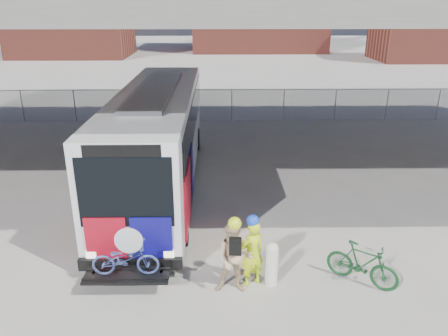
{
  "coord_description": "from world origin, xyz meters",
  "views": [
    {
      "loc": [
        0.15,
        -12.76,
        6.49
      ],
      "look_at": [
        0.36,
        0.05,
        1.6
      ],
      "focal_mm": 35.0,
      "sensor_mm": 36.0,
      "label": 1
    }
  ],
  "objects_px": {
    "bollard": "(272,262)",
    "cyclist_hivis": "(252,252)",
    "bike_parked": "(362,264)",
    "bus": "(158,131)",
    "cyclist_tan": "(234,257)"
  },
  "relations": [
    {
      "from": "bollard",
      "to": "cyclist_hivis",
      "type": "distance_m",
      "value": 0.57
    },
    {
      "from": "cyclist_hivis",
      "to": "bike_parked",
      "type": "bearing_deg",
      "value": 153.53
    },
    {
      "from": "bus",
      "to": "bike_parked",
      "type": "relative_size",
      "value": 7.22
    },
    {
      "from": "cyclist_tan",
      "to": "bollard",
      "type": "bearing_deg",
      "value": 19.99
    },
    {
      "from": "cyclist_hivis",
      "to": "bike_parked",
      "type": "height_order",
      "value": "cyclist_hivis"
    },
    {
      "from": "bike_parked",
      "to": "bus",
      "type": "bearing_deg",
      "value": 77.28
    },
    {
      "from": "cyclist_tan",
      "to": "bike_parked",
      "type": "height_order",
      "value": "cyclist_tan"
    },
    {
      "from": "bollard",
      "to": "bike_parked",
      "type": "height_order",
      "value": "bollard"
    },
    {
      "from": "bus",
      "to": "cyclist_tan",
      "type": "xyz_separation_m",
      "value": [
        2.54,
        -6.6,
        -1.18
      ]
    },
    {
      "from": "cyclist_hivis",
      "to": "cyclist_tan",
      "type": "bearing_deg",
      "value": 4.69
    },
    {
      "from": "bollard",
      "to": "cyclist_tan",
      "type": "xyz_separation_m",
      "value": [
        -0.92,
        -0.26,
        0.32
      ]
    },
    {
      "from": "bollard",
      "to": "cyclist_tan",
      "type": "distance_m",
      "value": 1.01
    },
    {
      "from": "cyclist_hivis",
      "to": "bike_parked",
      "type": "distance_m",
      "value": 2.71
    },
    {
      "from": "bus",
      "to": "bike_parked",
      "type": "height_order",
      "value": "bus"
    },
    {
      "from": "bike_parked",
      "to": "bollard",
      "type": "bearing_deg",
      "value": 125.53
    }
  ]
}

